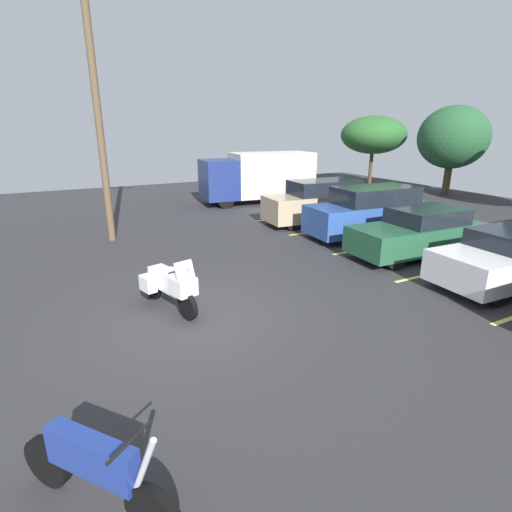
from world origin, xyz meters
name	(u,v)px	position (x,y,z in m)	size (l,w,h in m)	color
ground	(193,320)	(0.00, 0.00, -0.05)	(44.00, 44.00, 0.10)	#2D2D30
motorcycle_touring	(170,284)	(-0.64, -0.30, 0.63)	(2.14, 1.05, 1.35)	black
motorcycle_second	(95,469)	(4.04, -2.44, 0.56)	(1.83, 1.46, 1.31)	black
parking_stripes	(421,255)	(-0.87, 8.27, 0.00)	(14.09, 5.16, 0.01)	#EAE066
car_tan	(319,202)	(-6.31, 7.99, 0.93)	(2.07, 4.89, 1.88)	tan
car_blue	(370,212)	(-3.63, 8.44, 0.95)	(2.12, 4.97, 1.91)	#2D519E
car_green	(418,233)	(-0.97, 8.10, 0.77)	(1.95, 4.60, 1.57)	#235638
car_white	(511,258)	(2.00, 8.28, 0.75)	(2.01, 4.50, 1.50)	white
box_truck	(259,176)	(-11.96, 7.93, 1.47)	(2.80, 6.37, 2.72)	navy
utility_pole	(97,104)	(-7.58, -0.63, 4.83)	(0.84, 1.69, 9.34)	brown
tree_far_left	(374,135)	(-14.04, 18.01, 3.52)	(4.47, 4.47, 4.81)	#4C3823
tree_center_left	(453,138)	(-8.91, 19.56, 3.45)	(4.10, 4.10, 5.31)	#4C3823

